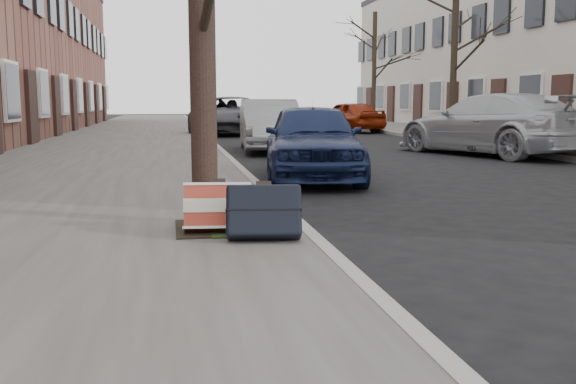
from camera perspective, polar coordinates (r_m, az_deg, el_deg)
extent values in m
plane|color=black|center=(5.34, 17.38, -6.09)|extent=(120.00, 120.00, 0.00)
cube|color=slate|center=(19.65, -14.07, 4.31)|extent=(5.00, 70.00, 0.12)
cube|color=slate|center=(22.13, 17.27, 4.59)|extent=(4.00, 70.00, 0.12)
cube|color=black|center=(5.90, -5.81, -3.16)|extent=(0.85, 0.85, 0.02)
cube|color=maroon|center=(5.67, -6.28, -1.43)|extent=(0.60, 0.37, 0.44)
cube|color=black|center=(5.34, -2.16, -1.73)|extent=(0.67, 0.45, 0.49)
imported|color=#151F45|center=(10.51, 2.13, 4.61)|extent=(2.02, 3.91, 1.27)
imported|color=#93959A|center=(16.44, -1.64, 5.96)|extent=(1.67, 4.10, 1.32)
imported|color=#37373B|center=(24.93, -5.19, 6.79)|extent=(3.73, 5.64, 1.44)
imported|color=#A6A8AD|center=(15.93, 17.56, 5.74)|extent=(3.56, 5.38, 1.45)
imported|color=maroon|center=(26.64, 5.40, 6.69)|extent=(2.52, 4.01, 1.27)
cylinder|color=black|center=(23.18, 14.55, 11.85)|extent=(0.23, 0.23, 5.55)
cylinder|color=black|center=(31.37, 7.66, 10.77)|extent=(0.21, 0.21, 5.31)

